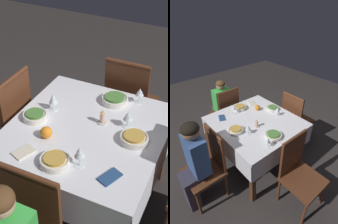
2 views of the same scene
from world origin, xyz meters
The scene contains 20 objects.
ground_plane centered at (0.00, 0.00, 0.00)m, with size 8.00×8.00×0.00m, color #332D2B.
dining_table centered at (0.00, 0.00, 0.67)m, with size 1.16×1.11×0.77m.
chair_north centered at (-0.05, 0.81, 0.53)m, with size 0.43×0.44×0.99m.
chair_east centered at (0.84, -0.02, 0.53)m, with size 0.44×0.43×0.99m.
chair_south centered at (-0.09, -0.81, 0.53)m, with size 0.43×0.44×0.99m.
chair_west centered at (-0.84, 0.05, 0.53)m, with size 0.44×0.43×0.99m.
person_adult_denim centered at (-0.05, 0.97, 0.68)m, with size 0.30×0.34×1.20m.
person_child_green centered at (1.01, -0.02, 0.59)m, with size 0.33×0.30×1.07m.
bowl_north centered at (-0.02, 0.35, 0.80)m, with size 0.20×0.20×0.06m.
wine_glass_north centered at (-0.15, 0.26, 0.86)m, with size 0.07×0.07×0.13m.
bowl_east centered at (0.41, -0.03, 0.80)m, with size 0.20×0.20×0.06m.
wine_glass_east centered at (0.36, 0.12, 0.88)m, with size 0.07×0.07×0.15m.
bowl_south centered at (0.06, -0.40, 0.80)m, with size 0.19×0.19×0.06m.
wine_glass_south centered at (-0.10, -0.33, 0.87)m, with size 0.07×0.07×0.14m.
bowl_west centered at (-0.41, 0.06, 0.80)m, with size 0.22×0.22×0.06m.
wine_glass_west centered at (-0.49, 0.23, 0.86)m, with size 0.07×0.07×0.13m.
candle_centerpiece centered at (-0.11, 0.08, 0.81)m, with size 0.07×0.07×0.12m.
orange_fruit centered at (0.21, -0.21, 0.82)m, with size 0.08×0.08×0.08m, color orange.
napkin_red_folded centered at (0.41, -0.27, 0.78)m, with size 0.17×0.14×0.01m.
napkin_spare_side centered at (0.37, 0.33, 0.78)m, with size 0.17×0.13×0.01m.
Camera 2 is at (-1.53, 1.32, 2.22)m, focal length 28.00 mm.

